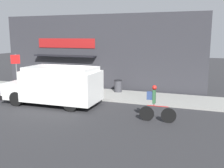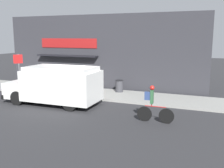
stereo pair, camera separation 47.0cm
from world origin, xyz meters
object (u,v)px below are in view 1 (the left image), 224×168
(school_bus, at_px, (56,85))
(stop_sign_post, at_px, (16,66))
(cyclist, at_px, (155,104))
(trash_bin, at_px, (118,86))

(school_bus, distance_m, stop_sign_post, 5.11)
(school_bus, distance_m, cyclist, 5.80)
(stop_sign_post, bearing_deg, school_bus, -26.16)
(school_bus, relative_size, cyclist, 3.27)
(cyclist, relative_size, stop_sign_post, 0.68)
(school_bus, xyz_separation_m, cyclist, (5.70, -1.04, -0.31))
(stop_sign_post, bearing_deg, trash_bin, 13.22)
(cyclist, bearing_deg, school_bus, 167.72)
(cyclist, xyz_separation_m, stop_sign_post, (-10.25, 3.27, 0.96))
(school_bus, height_order, cyclist, school_bus)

